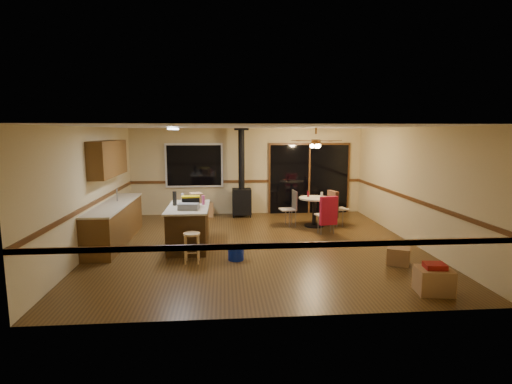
{
  "coord_description": "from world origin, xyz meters",
  "views": [
    {
      "loc": [
        -0.73,
        -8.57,
        2.5
      ],
      "look_at": [
        0.0,
        0.3,
        1.15
      ],
      "focal_mm": 28.0,
      "sensor_mm": 36.0,
      "label": 1
    }
  ],
  "objects": [
    {
      "name": "toolbox_black",
      "position": [
        -1.44,
        -0.06,
        1.0
      ],
      "size": [
        0.39,
        0.23,
        0.21
      ],
      "primitive_type": "cube",
      "rotation": [
        0.0,
        0.0,
        0.11
      ],
      "color": "black",
      "rests_on": "kitchen_island"
    },
    {
      "name": "box_small_red",
      "position": [
        2.52,
        -2.88,
        0.44
      ],
      "size": [
        0.34,
        0.3,
        0.08
      ],
      "primitive_type": "cube",
      "rotation": [
        0.0,
        0.0,
        -0.13
      ],
      "color": "maroon",
      "rests_on": "box_corner_a"
    },
    {
      "name": "box_corner_b",
      "position": [
        2.57,
        -1.51,
        0.16
      ],
      "size": [
        0.52,
        0.5,
        0.33
      ],
      "primitive_type": "cube",
      "rotation": [
        0.0,
        0.0,
        -0.5
      ],
      "color": "#9B7045",
      "rests_on": "floor"
    },
    {
      "name": "lower_cabinets",
      "position": [
        -3.2,
        0.5,
        0.43
      ],
      "size": [
        0.6,
        3.0,
        0.86
      ],
      "primitive_type": "cube",
      "color": "#5A3817",
      "rests_on": "ground"
    },
    {
      "name": "countertop",
      "position": [
        -3.2,
        0.5,
        0.88
      ],
      "size": [
        0.64,
        3.04,
        0.04
      ],
      "primitive_type": "cube",
      "color": "beige",
      "rests_on": "lower_cabinets"
    },
    {
      "name": "chair_rail",
      "position": [
        0.0,
        0.0,
        1.0
      ],
      "size": [
        7.0,
        7.0,
        0.08
      ],
      "primitive_type": null,
      "color": "#512E14",
      "rests_on": "ground"
    },
    {
      "name": "sliding_door",
      "position": [
        1.9,
        3.45,
        1.05
      ],
      "size": [
        2.52,
        0.1,
        2.1
      ],
      "primitive_type": "cube",
      "color": "black",
      "rests_on": "ground"
    },
    {
      "name": "wall_left",
      "position": [
        -3.5,
        0.0,
        1.3
      ],
      "size": [
        0.0,
        7.0,
        7.0
      ],
      "primitive_type": "plane",
      "rotation": [
        1.57,
        0.0,
        1.57
      ],
      "color": "tan",
      "rests_on": "ground"
    },
    {
      "name": "window",
      "position": [
        -1.6,
        3.45,
        1.5
      ],
      "size": [
        1.72,
        0.1,
        1.32
      ],
      "primitive_type": "cube",
      "color": "black",
      "rests_on": "ground"
    },
    {
      "name": "blue_bucket",
      "position": [
        -0.5,
        -0.99,
        0.13
      ],
      "size": [
        0.36,
        0.36,
        0.26
      ],
      "primitive_type": "cylinder",
      "rotation": [
        0.0,
        0.0,
        0.17
      ],
      "color": "#0B219F",
      "rests_on": "floor"
    },
    {
      "name": "wood_stove",
      "position": [
        -0.2,
        3.05,
        0.73
      ],
      "size": [
        0.55,
        0.5,
        2.52
      ],
      "color": "black",
      "rests_on": "ground"
    },
    {
      "name": "bottle_dark",
      "position": [
        -1.8,
        0.15,
        1.05
      ],
      "size": [
        0.09,
        0.09,
        0.31
      ],
      "primitive_type": "cylinder",
      "rotation": [
        0.0,
        0.0,
        0.05
      ],
      "color": "black",
      "rests_on": "kitchen_island"
    },
    {
      "name": "box_under_window",
      "position": [
        -1.37,
        3.1,
        0.22
      ],
      "size": [
        0.66,
        0.6,
        0.44
      ],
      "primitive_type": "cube",
      "rotation": [
        0.0,
        0.0,
        0.35
      ],
      "color": "#9B7045",
      "rests_on": "floor"
    },
    {
      "name": "glass_cream",
      "position": [
        1.84,
        1.6,
        0.86
      ],
      "size": [
        0.08,
        0.08,
        0.15
      ],
      "primitive_type": "cylinder",
      "rotation": [
        0.0,
        0.0,
        0.24
      ],
      "color": "beige",
      "rests_on": "dining_table"
    },
    {
      "name": "ceiling_fan",
      "position": [
        1.66,
        1.65,
        2.21
      ],
      "size": [
        0.24,
        0.24,
        0.55
      ],
      "color": "brown",
      "rests_on": "ceiling"
    },
    {
      "name": "chair_right",
      "position": [
        2.19,
        1.65,
        0.6
      ],
      "size": [
        0.55,
        0.52,
        0.7
      ],
      "color": "tan",
      "rests_on": "ground"
    },
    {
      "name": "box_on_island",
      "position": [
        -1.36,
        0.47,
        1.01
      ],
      "size": [
        0.33,
        0.39,
        0.22
      ],
      "primitive_type": "cube",
      "rotation": [
        0.0,
        0.0,
        0.3
      ],
      "color": "#9B7045",
      "rests_on": "kitchen_island"
    },
    {
      "name": "bottle_white",
      "position": [
        -1.68,
        0.58,
        0.99
      ],
      "size": [
        0.07,
        0.07,
        0.19
      ],
      "primitive_type": "cylinder",
      "rotation": [
        0.0,
        0.0,
        -0.03
      ],
      "color": "white",
      "rests_on": "kitchen_island"
    },
    {
      "name": "floor",
      "position": [
        0.0,
        0.0,
        0.0
      ],
      "size": [
        7.0,
        7.0,
        0.0
      ],
      "primitive_type": "plane",
      "color": "#4A3114",
      "rests_on": "ground"
    },
    {
      "name": "fluorescent_strip",
      "position": [
        -1.8,
        0.3,
        2.56
      ],
      "size": [
        0.1,
        1.2,
        0.04
      ],
      "primitive_type": "cube",
      "color": "white",
      "rests_on": "ceiling"
    },
    {
      "name": "bar_stool",
      "position": [
        -1.35,
        -1.08,
        0.29
      ],
      "size": [
        0.42,
        0.42,
        0.58
      ],
      "primitive_type": "cylinder",
      "rotation": [
        0.0,
        0.0,
        -0.42
      ],
      "color": "tan",
      "rests_on": "floor"
    },
    {
      "name": "chair_left",
      "position": [
        1.07,
        1.76,
        0.59
      ],
      "size": [
        0.45,
        0.45,
        0.51
      ],
      "color": "tan",
      "rests_on": "ground"
    },
    {
      "name": "toolbox_yellow_lid",
      "position": [
        -1.44,
        -0.06,
        1.12
      ],
      "size": [
        0.41,
        0.25,
        0.03
      ],
      "primitive_type": "cube",
      "rotation": [
        0.0,
        0.0,
        0.11
      ],
      "color": "gold",
      "rests_on": "toolbox_black"
    },
    {
      "name": "kitchen_island",
      "position": [
        -1.5,
        0.0,
        0.45
      ],
      "size": [
        0.88,
        1.68,
        0.9
      ],
      "color": "#36210D",
      "rests_on": "ground"
    },
    {
      "name": "dining_table",
      "position": [
        1.66,
        1.65,
        0.53
      ],
      "size": [
        0.83,
        0.83,
        0.78
      ],
      "color": "black",
      "rests_on": "ground"
    },
    {
      "name": "wall_back",
      "position": [
        0.0,
        3.5,
        1.3
      ],
      "size": [
        7.0,
        0.0,
        7.0
      ],
      "primitive_type": "plane",
      "rotation": [
        1.57,
        0.0,
        0.0
      ],
      "color": "tan",
      "rests_on": "ground"
    },
    {
      "name": "wall_right",
      "position": [
        3.5,
        0.0,
        1.3
      ],
      "size": [
        0.0,
        7.0,
        7.0
      ],
      "primitive_type": "plane",
      "rotation": [
        1.57,
        0.0,
        -1.57
      ],
      "color": "tan",
      "rests_on": "ground"
    },
    {
      "name": "bottle_pink",
      "position": [
        -1.18,
        0.18,
        1.0
      ],
      "size": [
        0.08,
        0.08,
        0.2
      ],
      "primitive_type": "cylinder",
      "rotation": [
        0.0,
        0.0,
        -0.2
      ],
      "color": "#D84C8C",
      "rests_on": "kitchen_island"
    },
    {
      "name": "wall_front",
      "position": [
        0.0,
        -3.5,
        1.3
      ],
      "size": [
        7.0,
        0.0,
        7.0
      ],
      "primitive_type": "plane",
      "rotation": [
        -1.57,
        0.0,
        0.0
      ],
      "color": "tan",
      "rests_on": "ground"
    },
    {
      "name": "ceiling",
      "position": [
        0.0,
        0.0,
        2.6
      ],
      "size": [
        7.0,
        7.0,
        0.0
      ],
      "primitive_type": "plane",
      "rotation": [
        3.14,
        0.0,
        0.0
      ],
      "color": "silver",
      "rests_on": "ground"
    },
    {
      "name": "glass_red",
      "position": [
        1.51,
        1.75,
        0.86
      ],
      "size": [
        0.07,
        0.07,
        0.16
      ],
      "primitive_type": "cylinder",
      "rotation": [
        0.0,
        0.0,
        -0.13
      ],
      "color": "#590C14",
      "rests_on": "dining_table"
    },
    {
      "name": "chair_near",
      "position": [
        1.8,
        0.77,
        0.6
      ],
      "size": [
        0.51,
        0.54,
        0.7
      ],
      "color": "tan",
      "rests_on": "ground"
    },
    {
      "name": "toolbox_grey",
      "position": [
        -1.46,
        -0.38,
        0.97
      ],
      "size": [
        0.44,
        0.28,
        0.13
      ],
      "primitive_type": "cube",
      "rotation": [
        0.0,
        0.0,
        -0.12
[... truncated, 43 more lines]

